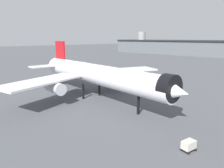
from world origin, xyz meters
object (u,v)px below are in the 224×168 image
object	(u,v)px
baggage_tug_wing	(36,81)
airliner_near_gate	(96,75)
service_truck_front	(128,75)
baggage_cart_trailing	(189,145)

from	to	relation	value
baggage_tug_wing	airliner_near_gate	bearing A→B (deg)	-16.59
airliner_near_gate	service_truck_front	size ratio (longest dim) A/B	11.01
service_truck_front	baggage_tug_wing	bearing A→B (deg)	104.87
baggage_tug_wing	baggage_cart_trailing	world-z (taller)	baggage_tug_wing
service_truck_front	baggage_cart_trailing	world-z (taller)	service_truck_front
baggage_cart_trailing	service_truck_front	bearing A→B (deg)	-119.73
airliner_near_gate	baggage_cart_trailing	distance (m)	36.77
airliner_near_gate	baggage_cart_trailing	size ratio (longest dim) A/B	24.06
airliner_near_gate	baggage_cart_trailing	world-z (taller)	airliner_near_gate
baggage_tug_wing	baggage_cart_trailing	bearing A→B (deg)	-26.58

